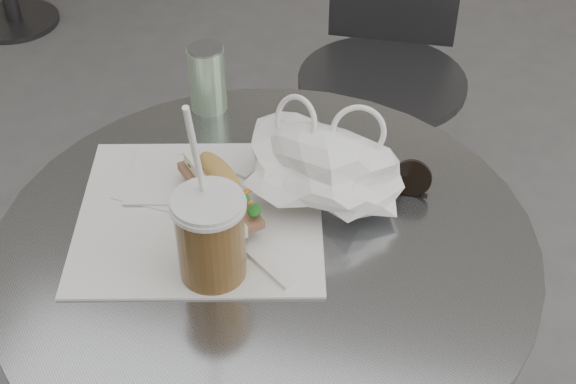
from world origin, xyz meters
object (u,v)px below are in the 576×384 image
(cafe_table, at_px, (268,361))
(sunglasses, at_px, (388,176))
(iced_coffee, at_px, (211,236))
(chair_far, at_px, (380,118))
(drink_can, at_px, (207,79))
(banh_mi, at_px, (220,190))

(cafe_table, xyz_separation_m, sunglasses, (0.14, 0.15, 0.30))
(cafe_table, height_order, iced_coffee, iced_coffee)
(iced_coffee, xyz_separation_m, sunglasses, (0.19, 0.24, -0.05))
(cafe_table, distance_m, chair_far, 0.90)
(iced_coffee, distance_m, drink_can, 0.39)
(drink_can, bearing_deg, chair_far, 71.44)
(sunglasses, xyz_separation_m, drink_can, (-0.33, 0.13, 0.04))
(cafe_table, xyz_separation_m, banh_mi, (-0.08, 0.04, 0.31))
(chair_far, bearing_deg, drink_can, 67.00)
(chair_far, xyz_separation_m, sunglasses, (0.12, -0.74, 0.42))
(cafe_table, relative_size, iced_coffee, 2.73)
(sunglasses, bearing_deg, iced_coffee, -129.45)
(cafe_table, relative_size, sunglasses, 5.89)
(banh_mi, xyz_separation_m, sunglasses, (0.22, 0.12, -0.02))
(chair_far, xyz_separation_m, drink_can, (-0.21, -0.61, 0.46))
(cafe_table, distance_m, banh_mi, 0.32)
(drink_can, bearing_deg, cafe_table, -56.68)
(sunglasses, bearing_deg, banh_mi, -153.30)
(chair_far, relative_size, iced_coffee, 2.73)
(banh_mi, bearing_deg, cafe_table, 18.05)
(cafe_table, bearing_deg, drink_can, 123.32)
(chair_far, height_order, banh_mi, banh_mi)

